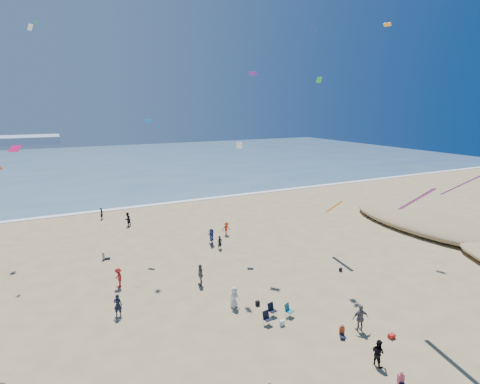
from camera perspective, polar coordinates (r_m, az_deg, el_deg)
name	(u,v)px	position (r m, az deg, el deg)	size (l,w,h in m)	color
ocean	(88,165)	(108.83, -22.09, 3.88)	(220.00, 100.00, 0.06)	#476B84
surf_line	(120,209)	(59.98, -17.88, -2.44)	(220.00, 1.20, 0.08)	white
standing_flyers	(191,274)	(33.88, -7.54, -12.26)	(23.59, 45.44, 1.95)	black
seated_group	(252,335)	(26.56, 1.78, -20.98)	(13.74, 26.72, 0.84)	silver
chair_cluster	(277,313)	(28.83, 5.63, -17.88)	(2.74, 1.50, 1.00)	black
white_tote	(282,323)	(28.33, 6.42, -19.22)	(0.35, 0.20, 0.40)	white
black_backpack	(258,303)	(30.58, 2.69, -16.57)	(0.30, 0.22, 0.38)	black
cooler	(392,336)	(28.82, 22.10, -19.67)	(0.45, 0.30, 0.30)	red
navy_bag	(341,270)	(37.36, 15.08, -11.36)	(0.28, 0.18, 0.34)	black
kites_aloft	(278,118)	(31.07, 5.78, 11.23)	(48.91, 39.10, 26.67)	gold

